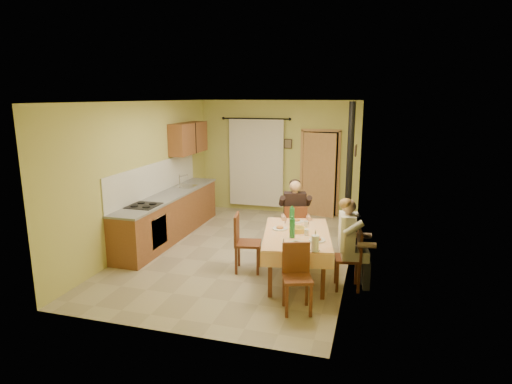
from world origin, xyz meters
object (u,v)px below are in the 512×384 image
(chair_far, at_px, (294,240))
(chair_right, at_px, (348,270))
(chair_left, at_px, (247,254))
(stove_flue, at_px, (348,198))
(man_right, at_px, (349,233))
(dining_table, at_px, (296,255))
(man_far, at_px, (295,209))
(chair_near, at_px, (297,291))

(chair_far, relative_size, chair_right, 1.04)
(chair_left, distance_m, stove_flue, 2.24)
(man_right, xyz_separation_m, stove_flue, (-0.14, 1.69, 0.15))
(dining_table, bearing_deg, chair_left, 165.18)
(chair_right, bearing_deg, chair_far, 32.45)
(man_right, bearing_deg, chair_right, -90.00)
(chair_far, relative_size, man_right, 0.70)
(stove_flue, bearing_deg, man_far, -151.12)
(chair_far, xyz_separation_m, stove_flue, (0.91, 0.52, 0.73))
(chair_left, height_order, stove_flue, stove_flue)
(chair_right, bearing_deg, dining_table, 68.69)
(man_right, height_order, stove_flue, stove_flue)
(chair_right, distance_m, man_right, 0.59)
(dining_table, relative_size, chair_right, 2.03)
(chair_far, bearing_deg, stove_flue, 13.00)
(stove_flue, bearing_deg, chair_right, -84.76)
(chair_far, height_order, stove_flue, stove_flue)
(chair_left, xyz_separation_m, stove_flue, (1.53, 1.46, 0.73))
(chair_right, bearing_deg, stove_flue, -4.46)
(stove_flue, bearing_deg, dining_table, -114.17)
(chair_left, xyz_separation_m, man_far, (0.62, 0.96, 0.59))
(chair_near, distance_m, man_right, 1.25)
(chair_far, height_order, man_far, man_far)
(dining_table, xyz_separation_m, chair_near, (0.22, -1.09, -0.09))
(chair_far, bearing_deg, dining_table, -93.90)
(chair_near, height_order, chair_left, chair_left)
(chair_left, bearing_deg, man_far, 136.20)
(chair_near, distance_m, man_far, 2.23)
(chair_near, xyz_separation_m, stove_flue, (0.46, 2.61, 0.74))
(chair_right, bearing_deg, man_right, 90.00)
(chair_right, relative_size, man_right, 0.67)
(dining_table, relative_size, chair_left, 1.93)
(chair_right, height_order, stove_flue, stove_flue)
(chair_far, height_order, chair_left, chair_left)
(dining_table, bearing_deg, chair_far, 91.82)
(chair_far, height_order, chair_near, chair_far)
(chair_far, height_order, chair_right, chair_far)
(chair_far, relative_size, chair_left, 0.99)
(man_far, xyz_separation_m, man_right, (1.05, -1.19, 0.00))
(dining_table, height_order, chair_right, chair_right)
(stove_flue, bearing_deg, chair_left, -136.41)
(chair_near, bearing_deg, man_right, -142.52)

